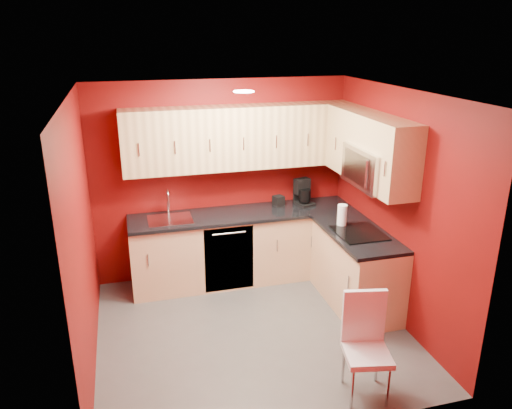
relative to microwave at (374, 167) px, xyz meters
name	(u,v)px	position (x,y,z in m)	size (l,w,h in m)	color
floor	(252,331)	(-1.39, -0.20, -1.66)	(3.20, 3.20, 0.00)	#4A4745
ceiling	(252,94)	(-1.39, -0.20, 0.84)	(3.20, 3.20, 0.00)	white
wall_back	(222,180)	(-1.39, 1.30, -0.41)	(3.20, 3.20, 0.00)	#6B0A0A
wall_front	(306,296)	(-1.39, -1.70, -0.41)	(3.20, 3.20, 0.00)	#6B0A0A
wall_left	(82,239)	(-2.99, -0.20, -0.41)	(3.00, 3.00, 0.00)	#6B0A0A
wall_right	(397,208)	(0.21, -0.20, -0.41)	(3.00, 3.00, 0.00)	#6B0A0A
base_cabinets_back	(243,247)	(-1.19, 1.00, -1.22)	(2.80, 0.60, 0.87)	#E6B783
base_cabinets_right	(356,270)	(-0.09, 0.05, -1.22)	(0.60, 1.30, 0.87)	#E6B783
countertop_back	(243,214)	(-1.19, 0.99, -0.77)	(2.80, 0.63, 0.04)	black
countertop_right	(358,234)	(-0.11, 0.04, -0.77)	(0.63, 1.27, 0.04)	black
upper_cabinets_back	(240,137)	(-1.19, 1.13, 0.17)	(2.80, 0.35, 0.75)	tan
upper_cabinets_right	(367,141)	(0.03, 0.24, 0.23)	(0.35, 1.55, 0.75)	tan
microwave	(374,167)	(0.00, 0.00, 0.00)	(0.42, 0.76, 0.42)	silver
cooktop	(359,233)	(-0.11, 0.00, -0.74)	(0.50, 0.55, 0.01)	black
sink	(170,216)	(-2.09, 1.00, -0.72)	(0.52, 0.42, 0.35)	silver
dishwasher_front	(229,259)	(-1.44, 0.71, -1.22)	(0.60, 0.02, 0.82)	black
downlight	(244,91)	(-1.39, 0.10, 0.82)	(0.20, 0.20, 0.01)	white
coffee_maker	(305,192)	(-0.36, 1.07, -0.58)	(0.20, 0.26, 0.33)	black
napkin_holder	(278,201)	(-0.70, 1.12, -0.68)	(0.12, 0.12, 0.13)	black
paper_towel	(342,215)	(-0.21, 0.26, -0.62)	(0.14, 0.14, 0.25)	white
dining_chair	(367,349)	(-0.69, -1.40, -1.19)	(0.38, 0.40, 0.94)	silver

